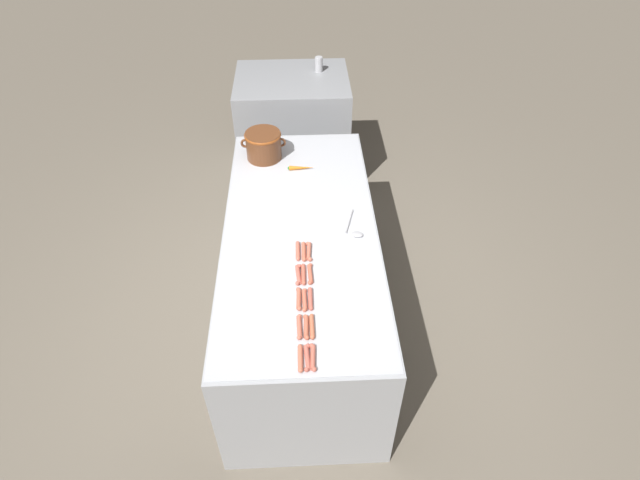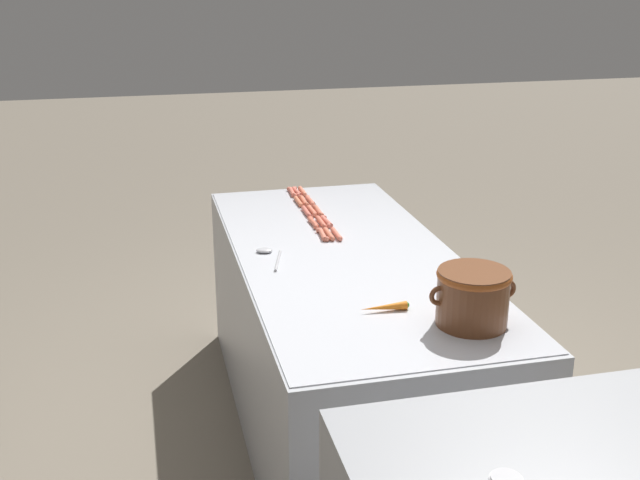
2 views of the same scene
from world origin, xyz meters
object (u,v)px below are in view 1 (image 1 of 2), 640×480
Objects in this scene: hot_dog_4 at (298,251)px; hot_dog_14 at (309,251)px; hot_dog_12 at (310,299)px; hot_dog_13 at (310,274)px; soda_can at (319,64)px; hot_dog_1 at (299,327)px; hot_dog_10 at (313,357)px; hot_dog_3 at (298,275)px; hot_dog_2 at (299,299)px; hot_dog_6 at (306,327)px; hot_dog_9 at (304,251)px; carrot at (301,168)px; hot_dog_0 at (300,358)px; hot_dog_5 at (307,357)px; back_cabinet at (294,130)px; hot_dog_8 at (303,274)px; hot_dog_11 at (312,326)px; serving_spoon at (355,230)px; bean_pot at (263,144)px; hot_dog_7 at (305,300)px.

hot_dog_4 is 1.00× the size of hot_dog_14.
hot_dog_12 and hot_dog_13 have the same top height.
soda_can is (0.15, 2.12, 0.18)m from hot_dog_14.
hot_dog_1 is 0.19m from hot_dog_10.
hot_dog_13 is (0.01, 0.54, 0.00)m from hot_dog_10.
hot_dog_14 is (0.06, 0.18, 0.00)m from hot_dog_3.
hot_dog_2 and hot_dog_12 have the same top height.
hot_dog_6 is at bearing -93.95° from soda_can.
hot_dog_9 is 0.83m from carrot.
hot_dog_13 is (0.06, 0.00, 0.00)m from hot_dog_3.
hot_dog_5 is at bearing 3.88° from hot_dog_0.
hot_dog_2 is at bearing -100.21° from hot_dog_14.
hot_dog_3 and hot_dog_6 have the same top height.
back_cabinet is at bearing 90.43° from hot_dog_0.
hot_dog_6 and hot_dog_8 have the same top height.
back_cabinet reaches higher than hot_dog_11.
hot_dog_12 is (-0.00, 0.18, 0.00)m from hot_dog_11.
hot_dog_11 reaches higher than serving_spoon.
hot_dog_10 is at bearing -89.05° from carrot.
hot_dog_9 is 2.14m from soda_can.
hot_dog_3 is 0.36m from hot_dog_11.
hot_dog_13 is at bearing 88.52° from hot_dog_12.
soda_can reaches higher than hot_dog_1.
hot_dog_1 is at bearing 179.55° from hot_dog_11.
hot_dog_5 is 0.48× the size of bean_pot.
carrot reaches higher than hot_dog_7.
hot_dog_14 is at bearing 86.79° from hot_dog_6.
hot_dog_0 is 1.00× the size of hot_dog_1.
soda_can is (0.18, 2.66, 0.18)m from hot_dog_6.
serving_spoon is (0.34, 0.71, -0.00)m from hot_dog_1.
hot_dog_9 and hot_dog_12 have the same top height.
hot_dog_13 is at bearing -76.25° from bean_pot.
hot_dog_12 is at bearing -1.82° from hot_dog_2.
hot_dog_0 reaches higher than serving_spoon.
hot_dog_0 is 0.72m from hot_dog_4.
hot_dog_3 and hot_dog_10 have the same top height.
hot_dog_2 is 0.85× the size of carrot.
carrot is at bearing 89.96° from hot_dog_9.
hot_dog_0 is 1.00× the size of hot_dog_9.
back_cabinet is 6.43× the size of hot_dog_2.
hot_dog_12 is at bearing -88.06° from back_cabinet.
bean_pot is at bearing 99.45° from hot_dog_6.
hot_dog_7 and hot_dog_13 have the same top height.
back_cabinet reaches higher than hot_dog_5.
hot_dog_11 is at bearing -89.42° from hot_dog_12.
hot_dog_8 is (0.03, -0.19, 0.00)m from hot_dog_4.
hot_dog_9 reaches higher than serving_spoon.
hot_dog_1 is 1.00× the size of hot_dog_6.
soda_can reaches higher than hot_dog_2.
hot_dog_4 is at bearing -77.33° from bean_pot.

